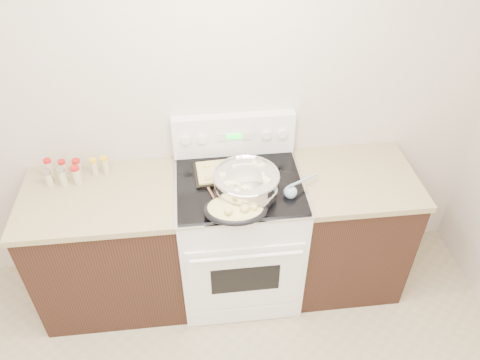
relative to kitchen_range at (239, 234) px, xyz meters
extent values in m
cube|color=beige|center=(-0.35, 0.35, 0.86)|extent=(4.00, 0.05, 2.70)
cube|color=black|center=(-0.83, 0.01, -0.05)|extent=(0.90, 0.64, 0.88)
cube|color=brown|center=(-0.83, 0.01, 0.41)|extent=(0.93, 0.67, 0.04)
cube|color=black|center=(0.73, 0.01, -0.05)|extent=(0.70, 0.64, 0.88)
cube|color=brown|center=(0.73, 0.01, 0.41)|extent=(0.73, 0.67, 0.04)
cube|color=white|center=(0.00, 0.00, -0.03)|extent=(0.76, 0.66, 0.92)
cube|color=white|center=(0.00, -0.34, -0.04)|extent=(0.70, 0.01, 0.55)
cube|color=black|center=(0.00, -0.35, -0.04)|extent=(0.42, 0.01, 0.22)
cylinder|color=white|center=(0.00, -0.38, 0.21)|extent=(0.65, 0.02, 0.02)
cube|color=white|center=(0.00, -0.34, -0.41)|extent=(0.70, 0.01, 0.14)
cube|color=silver|center=(0.00, 0.00, 0.44)|extent=(0.78, 0.68, 0.01)
cube|color=black|center=(0.00, 0.00, 0.45)|extent=(0.74, 0.64, 0.01)
cube|color=white|center=(0.00, 0.29, 0.59)|extent=(0.76, 0.07, 0.28)
cylinder|color=white|center=(-0.30, 0.24, 0.61)|extent=(0.06, 0.02, 0.06)
cylinder|color=white|center=(-0.20, 0.24, 0.61)|extent=(0.06, 0.02, 0.06)
cylinder|color=white|center=(0.20, 0.24, 0.61)|extent=(0.06, 0.02, 0.06)
cylinder|color=white|center=(0.30, 0.24, 0.61)|extent=(0.06, 0.02, 0.06)
cube|color=#19E533|center=(0.00, 0.25, 0.61)|extent=(0.09, 0.00, 0.04)
cube|color=silver|center=(-0.08, 0.25, 0.61)|extent=(0.05, 0.00, 0.05)
cube|color=silver|center=(0.08, 0.25, 0.61)|extent=(0.05, 0.00, 0.05)
ellipsoid|color=silver|center=(0.02, -0.14, 0.53)|extent=(0.47, 0.47, 0.22)
cylinder|color=silver|center=(0.02, -0.14, 0.46)|extent=(0.20, 0.20, 0.01)
torus|color=silver|center=(0.02, -0.14, 0.61)|extent=(0.37, 0.37, 0.02)
cylinder|color=silver|center=(0.02, -0.14, 0.55)|extent=(0.35, 0.35, 0.12)
cylinder|color=brown|center=(0.02, -0.14, 0.60)|extent=(0.33, 0.33, 0.00)
cube|color=beige|center=(0.01, -0.20, 0.61)|extent=(0.04, 0.04, 0.03)
cube|color=beige|center=(0.11, -0.06, 0.61)|extent=(0.03, 0.03, 0.02)
cube|color=beige|center=(0.13, -0.06, 0.61)|extent=(0.02, 0.02, 0.02)
cube|color=beige|center=(0.00, -0.25, 0.61)|extent=(0.04, 0.04, 0.03)
cube|color=beige|center=(-0.02, -0.21, 0.61)|extent=(0.04, 0.04, 0.03)
cube|color=beige|center=(-0.03, -0.06, 0.61)|extent=(0.04, 0.04, 0.02)
cube|color=beige|center=(0.08, -0.04, 0.61)|extent=(0.04, 0.04, 0.03)
cube|color=beige|center=(-0.10, -0.13, 0.61)|extent=(0.03, 0.03, 0.03)
cube|color=beige|center=(-0.06, -0.20, 0.61)|extent=(0.04, 0.04, 0.03)
cube|color=beige|center=(0.13, -0.20, 0.61)|extent=(0.04, 0.04, 0.03)
cube|color=beige|center=(0.11, -0.16, 0.61)|extent=(0.04, 0.04, 0.02)
cube|color=beige|center=(-0.01, -0.11, 0.61)|extent=(0.04, 0.04, 0.03)
cube|color=beige|center=(0.12, -0.19, 0.61)|extent=(0.04, 0.04, 0.03)
cube|color=beige|center=(-0.04, -0.27, 0.61)|extent=(0.04, 0.04, 0.02)
cube|color=beige|center=(-0.09, -0.20, 0.61)|extent=(0.05, 0.05, 0.03)
cube|color=beige|center=(0.11, -0.15, 0.61)|extent=(0.04, 0.04, 0.03)
ellipsoid|color=black|center=(-0.05, -0.28, 0.49)|extent=(0.37, 0.28, 0.08)
ellipsoid|color=#DBCC74|center=(-0.05, -0.28, 0.51)|extent=(0.33, 0.25, 0.06)
sphere|color=#DBCC74|center=(0.03, -0.31, 0.54)|extent=(0.04, 0.04, 0.04)
sphere|color=#DBCC74|center=(0.05, -0.32, 0.54)|extent=(0.04, 0.04, 0.04)
sphere|color=#DBCC74|center=(0.04, -0.27, 0.54)|extent=(0.05, 0.05, 0.05)
sphere|color=#DBCC74|center=(-0.01, -0.29, 0.54)|extent=(0.04, 0.04, 0.04)
sphere|color=#DBCC74|center=(-0.09, -0.34, 0.54)|extent=(0.05, 0.05, 0.05)
sphere|color=#DBCC74|center=(-0.01, -0.33, 0.54)|extent=(0.05, 0.05, 0.05)
sphere|color=#DBCC74|center=(0.05, -0.30, 0.54)|extent=(0.05, 0.05, 0.05)
sphere|color=#DBCC74|center=(0.00, -0.33, 0.54)|extent=(0.05, 0.05, 0.05)
cube|color=black|center=(-0.08, 0.08, 0.46)|extent=(0.37, 0.27, 0.02)
cube|color=#DBCC74|center=(-0.08, 0.08, 0.48)|extent=(0.33, 0.23, 0.02)
sphere|color=#DBCC74|center=(0.02, 0.09, 0.49)|extent=(0.04, 0.04, 0.04)
sphere|color=#DBCC74|center=(0.00, 0.13, 0.49)|extent=(0.04, 0.04, 0.04)
sphere|color=#DBCC74|center=(-0.09, 0.02, 0.49)|extent=(0.03, 0.03, 0.03)
sphere|color=#DBCC74|center=(-0.01, 0.14, 0.49)|extent=(0.04, 0.04, 0.04)
sphere|color=#DBCC74|center=(-0.13, 0.04, 0.49)|extent=(0.03, 0.03, 0.03)
sphere|color=#DBCC74|center=(-0.06, 0.13, 0.49)|extent=(0.04, 0.04, 0.04)
sphere|color=#DBCC74|center=(-0.18, 0.01, 0.49)|extent=(0.04, 0.04, 0.04)
sphere|color=#DBCC74|center=(0.00, 0.08, 0.49)|extent=(0.04, 0.04, 0.04)
sphere|color=#DBCC74|center=(-0.08, 0.12, 0.49)|extent=(0.04, 0.04, 0.04)
sphere|color=#DBCC74|center=(-0.19, 0.12, 0.49)|extent=(0.03, 0.03, 0.03)
cylinder|color=#986645|center=(-0.15, -0.17, 0.46)|extent=(0.09, 0.28, 0.01)
sphere|color=#986645|center=(-0.18, -0.27, 0.47)|extent=(0.04, 0.04, 0.04)
sphere|color=#799DB5|center=(0.28, -0.16, 0.48)|extent=(0.08, 0.08, 0.08)
cylinder|color=#799DB5|center=(0.36, -0.10, 0.51)|extent=(0.21, 0.16, 0.07)
cylinder|color=#BFB28C|center=(-1.13, 0.20, 0.49)|extent=(0.04, 0.04, 0.11)
cylinder|color=#B21414|center=(-1.13, 0.20, 0.55)|extent=(0.04, 0.04, 0.02)
cylinder|color=#BFB28C|center=(-1.05, 0.21, 0.48)|extent=(0.04, 0.04, 0.09)
cylinder|color=#B21414|center=(-1.05, 0.21, 0.53)|extent=(0.04, 0.04, 0.02)
cylinder|color=#BFB28C|center=(-0.97, 0.21, 0.48)|extent=(0.05, 0.05, 0.09)
cylinder|color=#B21414|center=(-0.97, 0.21, 0.53)|extent=(0.05, 0.05, 0.02)
cylinder|color=#BFB28C|center=(-0.87, 0.20, 0.48)|extent=(0.04, 0.04, 0.09)
cylinder|color=gold|center=(-0.87, 0.20, 0.53)|extent=(0.04, 0.04, 0.02)
cylinder|color=#BFB28C|center=(-0.80, 0.20, 0.48)|extent=(0.04, 0.04, 0.10)
cylinder|color=gold|center=(-0.80, 0.20, 0.54)|extent=(0.04, 0.04, 0.02)
cylinder|color=#BFB28C|center=(-1.12, 0.12, 0.47)|extent=(0.05, 0.05, 0.09)
cylinder|color=#B2B2B7|center=(-1.12, 0.12, 0.53)|extent=(0.05, 0.05, 0.02)
cylinder|color=#BFB28C|center=(-1.04, 0.11, 0.48)|extent=(0.05, 0.05, 0.11)
cylinder|color=#B2B2B7|center=(-1.04, 0.11, 0.55)|extent=(0.05, 0.05, 0.02)
cylinder|color=#BFB28C|center=(-0.95, 0.11, 0.49)|extent=(0.05, 0.05, 0.11)
cylinder|color=#B21414|center=(-0.95, 0.11, 0.55)|extent=(0.05, 0.05, 0.02)
camera|label=1|loc=(-0.24, -2.13, 2.24)|focal=35.00mm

